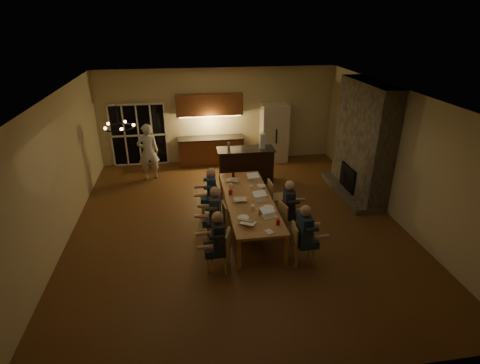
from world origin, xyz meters
name	(u,v)px	position (x,y,z in m)	size (l,w,h in m)	color
floor	(237,223)	(0.00, 0.00, 0.00)	(9.00, 9.00, 0.00)	brown
back_wall	(218,116)	(0.00, 4.52, 1.60)	(8.00, 0.04, 3.20)	#C9B78E
left_wall	(55,174)	(-4.02, 0.00, 1.60)	(0.04, 9.00, 3.20)	#C9B78E
right_wall	(397,155)	(4.02, 0.00, 1.60)	(0.04, 9.00, 3.20)	#C9B78E
ceiling	(237,94)	(0.00, 0.00, 3.22)	(8.00, 9.00, 0.04)	white
french_doors	(139,135)	(-2.70, 4.47, 1.05)	(1.86, 0.08, 2.10)	black
fireplace	(363,141)	(3.70, 1.20, 1.60)	(0.58, 2.50, 3.20)	#625A4D
kitchenette	(210,130)	(-0.30, 4.20, 1.20)	(2.24, 0.68, 2.40)	brown
refrigerator	(274,133)	(1.90, 4.15, 1.00)	(0.90, 0.68, 2.00)	beige
dining_table	(249,213)	(0.26, -0.19, 0.38)	(1.10, 3.35, 0.75)	tan
bar_island	(246,166)	(0.63, 2.47, 0.54)	(1.73, 0.68, 1.08)	black
chair_left_near	(218,250)	(-0.64, -1.72, 0.45)	(0.44, 0.44, 0.89)	tan
chair_left_mid	(216,222)	(-0.58, -0.62, 0.45)	(0.44, 0.44, 0.89)	tan
chair_left_far	(210,201)	(-0.64, 0.47, 0.45)	(0.44, 0.44, 0.89)	tan
chair_right_near	(303,244)	(1.13, -1.76, 0.45)	(0.44, 0.44, 0.89)	tan
chair_right_mid	(290,219)	(1.14, -0.73, 0.45)	(0.44, 0.44, 0.89)	tan
chair_right_far	(277,197)	(1.12, 0.45, 0.45)	(0.44, 0.44, 0.89)	tan
person_left_near	(218,243)	(-0.64, -1.82, 0.69)	(0.60, 0.60, 1.38)	#23252D
person_right_near	(304,236)	(1.10, -1.83, 0.69)	(0.60, 0.60, 1.38)	#1F334E
person_left_mid	(216,215)	(-0.59, -0.71, 0.69)	(0.60, 0.60, 1.38)	#383C42
person_right_mid	(288,208)	(1.11, -0.65, 0.69)	(0.60, 0.60, 1.38)	#23252D
person_left_far	(212,194)	(-0.59, 0.38, 0.69)	(0.60, 0.60, 1.38)	#1F334E
standing_person	(148,152)	(-2.32, 3.19, 0.89)	(0.65, 0.43, 1.78)	silver
chandelier	(119,127)	(-2.44, -0.56, 2.75)	(0.60, 0.60, 0.03)	black
laptop_a	(248,218)	(0.05, -1.27, 0.86)	(0.32, 0.28, 0.23)	silver
laptop_b	(270,212)	(0.56, -1.08, 0.86)	(0.32, 0.28, 0.23)	silver
laptop_c	(240,196)	(0.04, -0.19, 0.86)	(0.32, 0.28, 0.23)	silver
laptop_d	(261,196)	(0.54, -0.28, 0.86)	(0.32, 0.28, 0.23)	silver
laptop_e	(232,177)	(0.00, 0.96, 0.86)	(0.32, 0.28, 0.23)	silver
laptop_f	(254,177)	(0.58, 0.83, 0.86)	(0.32, 0.28, 0.23)	silver
mug_front	(253,207)	(0.26, -0.68, 0.80)	(0.09, 0.09, 0.10)	white
mug_mid	(251,187)	(0.40, 0.37, 0.80)	(0.08, 0.08, 0.10)	white
mug_back	(231,186)	(-0.08, 0.55, 0.80)	(0.09, 0.09, 0.10)	white
redcup_near	(278,222)	(0.66, -1.43, 0.81)	(0.08, 0.08, 0.12)	red
redcup_mid	(231,192)	(-0.14, 0.16, 0.81)	(0.10, 0.10, 0.12)	red
can_silver	(259,212)	(0.36, -0.93, 0.81)	(0.07, 0.07, 0.12)	#B2B2B7
can_cola	(233,175)	(0.07, 1.19, 0.81)	(0.07, 0.07, 0.12)	#3F0F0C
can_right	(263,190)	(0.68, 0.14, 0.81)	(0.06, 0.06, 0.12)	#B2B2B7
plate_near	(268,208)	(0.62, -0.68, 0.76)	(0.26, 0.26, 0.02)	white
plate_left	(243,218)	(-0.02, -1.04, 0.76)	(0.26, 0.26, 0.02)	white
plate_far	(261,186)	(0.70, 0.50, 0.76)	(0.22, 0.22, 0.02)	white
notepad	(269,232)	(0.42, -1.68, 0.76)	(0.14, 0.19, 0.01)	white
bar_bottle	(229,146)	(0.11, 2.46, 1.20)	(0.07, 0.07, 0.24)	#99999E
bar_blender	(262,141)	(1.12, 2.46, 1.31)	(0.14, 0.14, 0.45)	silver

